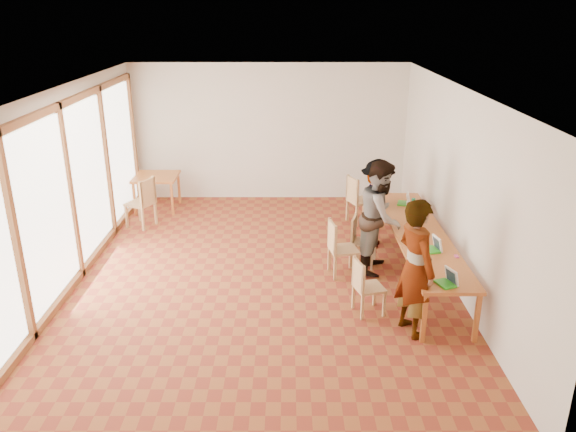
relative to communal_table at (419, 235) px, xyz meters
name	(u,v)px	position (x,y,z in m)	size (l,w,h in m)	color
ground	(263,276)	(-2.50, -0.03, -0.70)	(8.00, 8.00, 0.00)	brown
wall_back	(269,133)	(-2.50, 3.97, 0.80)	(6.00, 0.10, 3.00)	beige
wall_front	(241,328)	(-2.50, -4.03, 0.80)	(6.00, 0.10, 3.00)	beige
wall_right	(457,188)	(0.50, -0.03, 0.80)	(0.10, 8.00, 3.00)	beige
window_wall	(68,188)	(-5.46, -0.03, 0.80)	(0.10, 8.00, 3.00)	white
ceiling	(259,87)	(-2.50, -0.03, 2.32)	(6.00, 8.00, 0.04)	white
communal_table	(419,235)	(0.00, 0.00, 0.00)	(0.80, 4.00, 0.75)	#AA5E25
side_table	(156,179)	(-4.88, 3.17, -0.03)	(0.90, 0.90, 0.75)	#AA5E25
chair_near	(364,281)	(-1.03, -1.21, -0.20)	(0.47, 0.47, 0.44)	tan
chair_mid	(338,243)	(-1.29, 0.01, -0.14)	(0.50, 0.50, 0.49)	tan
chair_far	(359,236)	(-0.91, 0.42, -0.18)	(0.49, 0.49, 0.45)	tan
chair_empty	(357,195)	(-0.73, 2.34, -0.11)	(0.59, 0.59, 0.52)	tan
chair_spare	(144,197)	(-4.90, 2.14, -0.09)	(0.62, 0.62, 0.53)	tan
person_near	(415,268)	(-0.44, -1.68, 0.24)	(0.69, 0.45, 1.88)	gray
person_mid	(381,216)	(-0.59, 0.24, 0.23)	(0.90, 0.70, 1.86)	gray
person_far	(376,204)	(-0.51, 1.22, 0.10)	(1.04, 0.60, 1.61)	gray
laptop_near	(448,280)	(-0.03, -1.77, 0.11)	(0.30, 0.31, 0.22)	green
laptop_mid	(434,247)	(0.05, -0.70, 0.11)	(0.27, 0.30, 0.22)	green
laptop_far	(406,201)	(0.04, 1.35, 0.11)	(0.28, 0.30, 0.22)	green
yellow_mug	(412,236)	(-0.18, -0.26, 0.10)	(0.13, 0.13, 0.10)	yellow
green_bottle	(413,206)	(0.06, 0.86, 0.19)	(0.07, 0.07, 0.28)	#1A6A3F
clear_glass	(408,204)	(0.06, 1.22, 0.09)	(0.07, 0.07, 0.09)	silver
condiment_cup	(426,277)	(-0.27, -1.61, 0.08)	(0.08, 0.08, 0.06)	white
pink_phone	(457,256)	(0.32, -0.93, 0.05)	(0.05, 0.10, 0.01)	#E0498F
black_pouch	(422,206)	(0.28, 1.11, 0.09)	(0.16, 0.26, 0.09)	black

